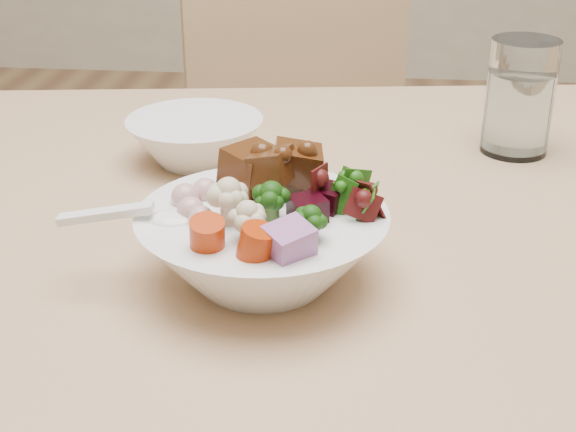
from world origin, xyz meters
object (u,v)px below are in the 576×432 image
(food_bowl, at_px, (265,241))
(water_glass, at_px, (519,102))
(chair_far, at_px, (315,182))
(side_bowl, at_px, (195,141))

(food_bowl, distance_m, water_glass, 0.42)
(chair_far, xyz_separation_m, water_glass, (0.26, -0.43, 0.30))
(chair_far, relative_size, side_bowl, 5.87)
(water_glass, distance_m, side_bowl, 0.38)
(chair_far, bearing_deg, water_glass, -79.50)
(food_bowl, height_order, side_bowl, food_bowl)
(food_bowl, bearing_deg, side_bowl, 113.55)
(water_glass, relative_size, side_bowl, 0.86)
(chair_far, height_order, side_bowl, chair_far)
(water_glass, height_order, side_bowl, water_glass)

